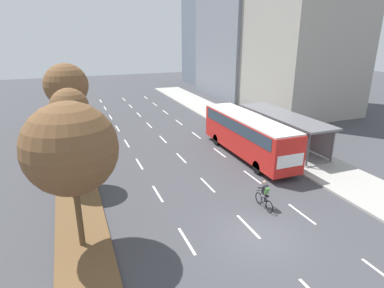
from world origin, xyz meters
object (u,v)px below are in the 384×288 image
object	(u,v)px
median_tree_second	(69,134)
cyclist	(264,196)
median_tree_nearest	(70,149)
median_tree_fifth	(64,81)
median_tree_fourth	(66,85)
bus_shelter	(285,127)
median_tree_third	(69,107)
bus	(248,132)

from	to	relation	value
median_tree_second	cyclist	bearing A→B (deg)	-33.41
median_tree_nearest	median_tree_fifth	xyz separation A→B (m)	(0.03, 26.69, -0.60)
cyclist	median_tree_fourth	world-z (taller)	median_tree_fourth
bus_shelter	median_tree_nearest	world-z (taller)	median_tree_nearest
median_tree_fifth	median_tree_nearest	bearing A→B (deg)	-90.06
median_tree_nearest	median_tree_third	distance (m)	13.38
median_tree_fourth	median_tree_fifth	world-z (taller)	median_tree_fourth
bus_shelter	cyclist	size ratio (longest dim) A/B	5.78
median_tree_fifth	median_tree_fourth	bearing A→B (deg)	-88.62
median_tree_second	median_tree_fifth	world-z (taller)	median_tree_fifth
bus	median_tree_second	world-z (taller)	median_tree_second
cyclist	median_tree_fifth	bearing A→B (deg)	110.78
bus	cyclist	xyz separation A→B (m)	(-3.39, -7.82, -1.28)
bus_shelter	median_tree_fifth	bearing A→B (deg)	134.49
cyclist	median_tree_second	size ratio (longest dim) A/B	0.35
median_tree_nearest	median_tree_fourth	bearing A→B (deg)	89.46
bus	median_tree_fifth	size ratio (longest dim) A/B	1.78
median_tree_fifth	bus	bearing A→B (deg)	-54.41
bus_shelter	median_tree_third	bearing A→B (deg)	164.77
median_tree_fourth	median_tree_fifth	distance (m)	6.69
median_tree_third	median_tree_fifth	bearing A→B (deg)	90.82
bus	bus_shelter	bearing A→B (deg)	10.38
cyclist	median_tree_third	distance (m)	17.02
median_tree_third	bus	bearing A→B (deg)	-22.69
median_tree_nearest	median_tree_fourth	xyz separation A→B (m)	(0.19, 20.02, -0.11)
cyclist	median_tree_third	size ratio (longest dim) A/B	0.33
median_tree_fifth	median_tree_third	bearing A→B (deg)	-89.18
median_tree_second	median_tree_fifth	bearing A→B (deg)	89.84
cyclist	median_tree_fifth	distance (m)	28.84
median_tree_fourth	median_tree_fifth	size ratio (longest dim) A/B	1.09
bus_shelter	bus	distance (m)	4.35
median_tree_nearest	median_tree_fourth	size ratio (longest dim) A/B	1.01
bus_shelter	cyclist	bearing A→B (deg)	-131.72
median_tree_fifth	cyclist	bearing A→B (deg)	-69.22
cyclist	median_tree_fourth	bearing A→B (deg)	116.45
bus_shelter	median_tree_third	size ratio (longest dim) A/B	1.91
cyclist	median_tree_third	bearing A→B (deg)	126.61
bus_shelter	median_tree_fourth	xyz separation A→B (m)	(-17.66, 11.47, 3.03)
bus	median_tree_third	xyz separation A→B (m)	(-13.35, 5.58, 2.00)
median_tree_nearest	median_tree_second	world-z (taller)	median_tree_nearest
bus_shelter	median_tree_fourth	size ratio (longest dim) A/B	1.52
bus	median_tree_nearest	bearing A→B (deg)	-150.24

